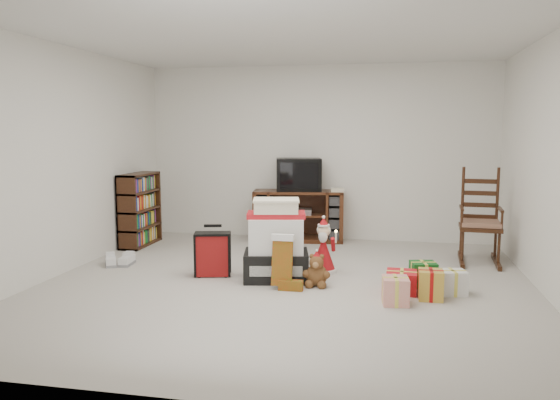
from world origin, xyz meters
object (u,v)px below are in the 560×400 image
(teddy_bear, at_px, (317,272))
(gift_cluster, at_px, (421,281))
(tv_stand, at_px, (298,216))
(red_suitcase, at_px, (213,254))
(gift_pile, at_px, (276,245))
(rocking_chair, at_px, (479,229))
(mrs_claus_figurine, at_px, (279,245))
(santa_figurine, at_px, (323,251))
(crt_television, at_px, (298,175))
(sneaker_pair, at_px, (119,261))
(bookshelf, at_px, (140,211))

(teddy_bear, xyz_separation_m, gift_cluster, (1.02, -0.11, -0.01))
(tv_stand, bearing_deg, red_suitcase, -113.41)
(gift_pile, distance_m, gift_cluster, 1.52)
(rocking_chair, relative_size, mrs_claus_figurine, 1.78)
(rocking_chair, xyz_separation_m, santa_figurine, (-1.77, -0.86, -0.16))
(gift_pile, relative_size, mrs_claus_figurine, 1.27)
(rocking_chair, distance_m, crt_television, 2.54)
(rocking_chair, bearing_deg, gift_cluster, -111.90)
(sneaker_pair, bearing_deg, rocking_chair, -6.93)
(mrs_claus_figurine, bearing_deg, red_suitcase, -137.40)
(sneaker_pair, distance_m, crt_television, 2.75)
(gift_pile, xyz_separation_m, teddy_bear, (0.45, -0.16, -0.22))
(gift_pile, xyz_separation_m, crt_television, (-0.11, 2.08, 0.58))
(tv_stand, height_order, gift_cluster, tv_stand)
(rocking_chair, xyz_separation_m, mrs_claus_figurine, (-2.32, -0.69, -0.15))
(teddy_bear, bearing_deg, gift_pile, 160.45)
(gift_pile, xyz_separation_m, gift_cluster, (1.48, -0.27, -0.23))
(tv_stand, relative_size, teddy_bear, 4.02)
(red_suitcase, relative_size, santa_figurine, 0.90)
(tv_stand, relative_size, gift_cluster, 1.43)
(gift_pile, xyz_separation_m, red_suitcase, (-0.71, 0.01, -0.13))
(gift_cluster, bearing_deg, sneaker_pair, 171.57)
(rocking_chair, xyz_separation_m, crt_television, (-2.34, 0.82, 0.55))
(tv_stand, distance_m, sneaker_pair, 2.61)
(santa_figurine, xyz_separation_m, crt_television, (-0.56, 1.67, 0.71))
(bookshelf, height_order, mrs_claus_figurine, bookshelf)
(santa_figurine, bearing_deg, crt_television, 108.63)
(bookshelf, bearing_deg, teddy_bear, -29.78)
(mrs_claus_figurine, bearing_deg, santa_figurine, -17.09)
(mrs_claus_figurine, xyz_separation_m, crt_television, (-0.02, 1.51, 0.70))
(gift_pile, relative_size, teddy_bear, 2.57)
(tv_stand, height_order, rocking_chair, rocking_chair)
(teddy_bear, xyz_separation_m, crt_television, (-0.57, 2.24, 0.81))
(bookshelf, xyz_separation_m, crt_television, (2.09, 0.72, 0.47))
(santa_figurine, bearing_deg, bookshelf, 160.27)
(gift_cluster, bearing_deg, santa_figurine, 146.60)
(red_suitcase, xyz_separation_m, sneaker_pair, (-1.23, 0.23, -0.19))
(bookshelf, xyz_separation_m, santa_figurine, (2.65, -0.95, -0.24))
(sneaker_pair, xyz_separation_m, crt_television, (1.83, 1.84, 0.90))
(rocking_chair, bearing_deg, santa_figurine, -150.11)
(tv_stand, distance_m, mrs_claus_figurine, 1.50)
(red_suitcase, relative_size, sneaker_pair, 1.46)
(tv_stand, distance_m, gift_cluster, 2.84)
(bookshelf, bearing_deg, rocking_chair, -1.22)
(tv_stand, height_order, bookshelf, bookshelf)
(teddy_bear, bearing_deg, sneaker_pair, 170.58)
(sneaker_pair, bearing_deg, gift_cluster, -29.20)
(mrs_claus_figurine, height_order, crt_television, crt_television)
(gift_pile, relative_size, santa_figurine, 1.35)
(teddy_bear, relative_size, santa_figurine, 0.53)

